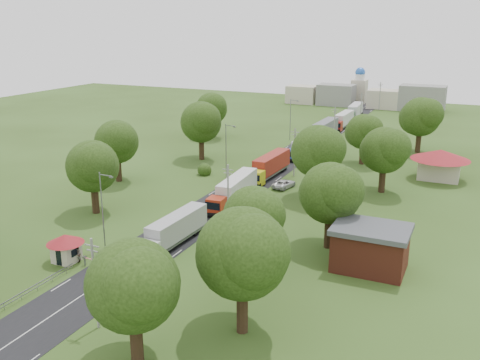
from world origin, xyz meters
The scene contains 45 objects.
ground centered at (0.00, 0.00, 0.00)m, with size 260.00×260.00×0.00m, color #2E4517.
road centered at (0.00, 20.00, 0.00)m, with size 8.00×200.00×0.04m, color black.
boom_barrier centered at (-1.36, -25.00, 0.89)m, with size 9.22×0.35×1.18m.
guard_booth centered at (-7.20, -25.00, 2.16)m, with size 4.40×4.40×3.45m.
guard_rail centered at (-5.00, -35.00, 0.00)m, with size 0.10×17.00×1.70m, color slate, non-canonical shape.
info_sign centered at (5.20, 35.00, 3.00)m, with size 0.12×3.10×4.10m.
pole_0 centered at (5.50, -35.00, 4.68)m, with size 1.60×0.24×9.00m.
pole_1 centered at (5.50, -7.00, 4.68)m, with size 1.60×0.24×9.00m.
pole_2 centered at (5.50, 21.00, 4.68)m, with size 1.60×0.24×9.00m.
pole_3 centered at (5.50, 49.00, 4.68)m, with size 1.60×0.24×9.00m.
pole_4 centered at (5.50, 77.00, 4.68)m, with size 1.60×0.24×9.00m.
pole_5 centered at (5.50, 105.00, 4.68)m, with size 1.60×0.24×9.00m.
lamp_0 centered at (-5.35, -20.00, 5.55)m, with size 2.03×0.22×10.00m.
lamp_1 centered at (-5.35, 15.00, 5.55)m, with size 2.03×0.22×10.00m.
lamp_2 centered at (-5.35, 50.00, 5.55)m, with size 2.03×0.22×10.00m.
tree_0 centered at (11.99, -37.84, 7.22)m, with size 8.80×8.80×11.07m.
tree_1 centered at (17.99, -29.83, 7.85)m, with size 9.60×9.60×12.05m.
tree_2 centered at (13.99, -17.86, 6.60)m, with size 8.00×8.00×10.10m.
tree_3 centered at (19.99, -7.84, 7.22)m, with size 8.80×8.80×11.07m.
tree_4 centered at (12.99, 10.17, 7.85)m, with size 9.60×9.60×12.05m.
tree_5 centered at (21.99, 18.16, 7.22)m, with size 8.80×8.80×11.07m.
tree_6 centered at (14.99, 35.14, 6.60)m, with size 8.00×8.00×10.10m.
tree_7 centered at (23.99, 50.17, 7.85)m, with size 9.60×9.60×12.05m.
tree_10 centered at (-15.01, -9.84, 7.22)m, with size 8.80×8.80×11.07m.
tree_11 centered at (-22.01, 5.16, 7.22)m, with size 8.80×8.80×11.07m.
tree_12 centered at (-16.01, 25.17, 7.85)m, with size 9.60×9.60×12.05m.
tree_13 centered at (-24.01, 45.16, 7.22)m, with size 8.80×8.80×11.07m.
house_brick centered at (26.00, -12.00, 2.65)m, with size 8.60×6.60×5.20m.
house_cream centered at (30.00, 30.00, 3.64)m, with size 10.08×10.08×5.80m.
distant_town centered at (0.68, 110.00, 3.49)m, with size 52.00×8.00×8.00m.
church centered at (-4.00, 118.00, 5.39)m, with size 5.00×5.00×12.30m.
truck_0 centered at (1.97, -15.64, 2.02)m, with size 2.73×13.77×3.81m.
truck_1 centered at (2.01, 2.54, 2.17)m, with size 3.30×14.80×4.09m.
truck_2 centered at (1.67, 18.43, 2.15)m, with size 2.96×14.68×4.06m.
truck_3 centered at (1.96, 36.85, 1.98)m, with size 2.54×13.51×3.74m.
truck_4 centered at (1.63, 54.56, 2.31)m, with size 3.07×15.71×4.35m.
truck_5 centered at (2.19, 71.11, 2.09)m, with size 2.64×14.19×3.93m.
truck_6 centered at (1.81, 86.23, 2.19)m, with size 3.28×14.92×4.12m.
car_lane_front centered at (-1.00, -21.52, 0.74)m, with size 1.74×4.32×1.47m, color black.
car_lane_mid centered at (-1.00, -13.00, 0.68)m, with size 1.45×4.15×1.37m, color #A9ACB2.
car_lane_rear centered at (-1.06, -9.04, 0.70)m, with size 1.97×4.83×1.40m, color black.
car_verge_near centered at (6.34, 13.45, 0.71)m, with size 2.34×5.08×1.41m, color silver.
car_verge_far centered at (8.00, 27.85, 0.81)m, with size 1.92×4.78×1.63m, color #515358.
pedestrian_near centered at (-2.79, -24.50, 0.89)m, with size 0.65×0.43×1.78m, color gray.
pedestrian_booth centered at (-5.90, -24.58, 0.97)m, with size 0.94×0.73×1.93m, color gray.
Camera 1 is at (35.78, -69.54, 27.52)m, focal length 40.00 mm.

